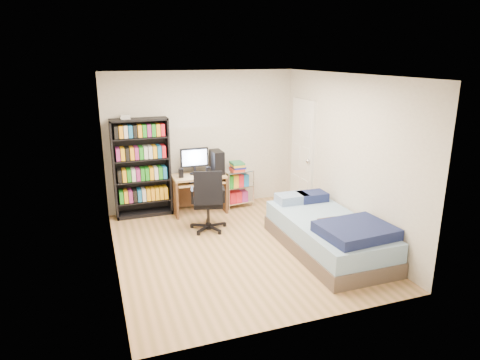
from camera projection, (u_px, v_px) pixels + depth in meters
name	position (u px, v px, depth m)	size (l,w,h in m)	color
room	(238.00, 166.00, 6.02)	(3.58, 4.08, 2.58)	tan
media_shelf	(142.00, 167.00, 7.42)	(0.97, 0.32, 1.80)	black
computer_desk	(203.00, 178.00, 7.70)	(0.93, 0.54, 1.17)	tan
office_chair	(208.00, 211.00, 6.91)	(0.74, 0.74, 1.04)	black
wire_cart	(237.00, 177.00, 7.97)	(0.58, 0.44, 0.86)	white
bed	(329.00, 234.00, 6.18)	(1.08, 2.16, 0.62)	brown
door	(302.00, 154.00, 7.86)	(0.12, 0.80, 2.00)	silver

